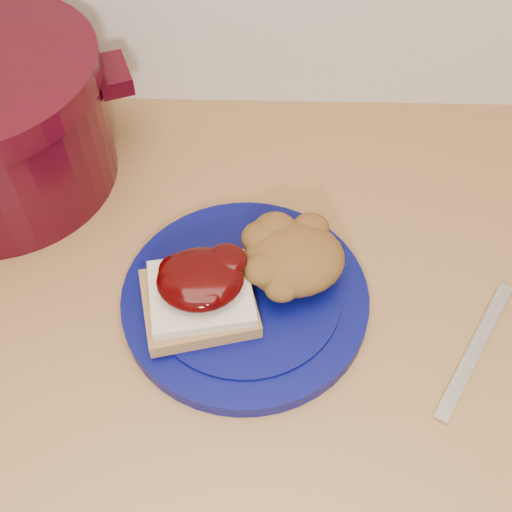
{
  "coord_description": "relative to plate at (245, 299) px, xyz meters",
  "views": [
    {
      "loc": [
        -0.02,
        1.14,
        1.43
      ],
      "look_at": [
        -0.03,
        1.51,
        0.95
      ],
      "focal_mm": 45.0,
      "sensor_mm": 36.0,
      "label": 1
    }
  ],
  "objects": [
    {
      "name": "base_cabinet",
      "position": [
        0.04,
        0.01,
        -0.48
      ],
      "size": [
        4.0,
        0.6,
        0.86
      ],
      "primitive_type": "cube",
      "color": "beige",
      "rests_on": "floor"
    },
    {
      "name": "pepper_grinder",
      "position": [
        -0.25,
        0.19,
        0.06
      ],
      "size": [
        0.07,
        0.07,
        0.14
      ],
      "rotation": [
        0.0,
        0.0,
        0.18
      ],
      "color": "black",
      "rests_on": "wood_countertop"
    },
    {
      "name": "plate",
      "position": [
        0.0,
        0.0,
        0.0
      ],
      "size": [
        0.27,
        0.27,
        0.02
      ],
      "primitive_type": "cylinder",
      "rotation": [
        0.0,
        0.0,
        0.14
      ],
      "color": "#05084B",
      "rests_on": "wood_countertop"
    },
    {
      "name": "sandwich",
      "position": [
        -0.04,
        -0.02,
        0.03
      ],
      "size": [
        0.12,
        0.11,
        0.05
      ],
      "rotation": [
        0.0,
        0.0,
        0.14
      ],
      "color": "olive",
      "rests_on": "plate"
    },
    {
      "name": "butter_knife",
      "position": [
        0.22,
        -0.05,
        -0.0
      ],
      "size": [
        0.1,
        0.15,
        0.0
      ],
      "primitive_type": "cube",
      "rotation": [
        0.0,
        0.0,
        1.02
      ],
      "color": "silver",
      "rests_on": "wood_countertop"
    },
    {
      "name": "stuffing_mound",
      "position": [
        0.05,
        0.02,
        0.04
      ],
      "size": [
        0.11,
        0.1,
        0.05
      ],
      "primitive_type": "ellipsoid",
      "rotation": [
        0.0,
        0.0,
        0.14
      ],
      "color": "brown",
      "rests_on": "plate"
    }
  ]
}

